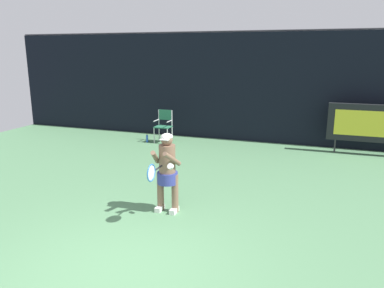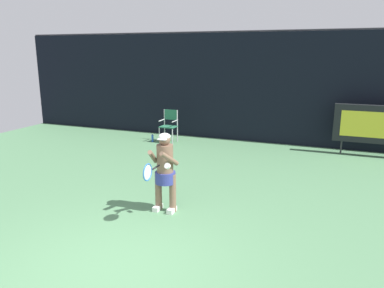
{
  "view_description": "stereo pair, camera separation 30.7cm",
  "coord_description": "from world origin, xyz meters",
  "px_view_note": "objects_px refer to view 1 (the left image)",
  "views": [
    {
      "loc": [
        2.51,
        -4.0,
        2.99
      ],
      "look_at": [
        -0.1,
        3.39,
        1.05
      ],
      "focal_mm": 35.12,
      "sensor_mm": 36.0,
      "label": 1
    },
    {
      "loc": [
        2.8,
        -3.89,
        2.99
      ],
      "look_at": [
        -0.1,
        3.39,
        1.05
      ],
      "focal_mm": 35.12,
      "sensor_mm": 36.0,
      "label": 2
    }
  ],
  "objects_px": {
    "scoreboard": "(367,123)",
    "tennis_racket": "(152,172)",
    "water_bottle": "(147,139)",
    "umpire_chair": "(164,124)",
    "tennis_player": "(167,169)"
  },
  "relations": [
    {
      "from": "umpire_chair",
      "to": "tennis_player",
      "type": "relative_size",
      "value": 0.71
    },
    {
      "from": "water_bottle",
      "to": "tennis_player",
      "type": "xyz_separation_m",
      "value": [
        2.87,
        -4.95,
        0.72
      ]
    },
    {
      "from": "scoreboard",
      "to": "tennis_racket",
      "type": "relative_size",
      "value": 3.65
    },
    {
      "from": "water_bottle",
      "to": "tennis_racket",
      "type": "xyz_separation_m",
      "value": [
        2.85,
        -5.56,
        0.84
      ]
    },
    {
      "from": "water_bottle",
      "to": "tennis_racket",
      "type": "distance_m",
      "value": 6.31
    },
    {
      "from": "scoreboard",
      "to": "tennis_player",
      "type": "distance_m",
      "value": 6.93
    },
    {
      "from": "scoreboard",
      "to": "umpire_chair",
      "type": "relative_size",
      "value": 2.04
    },
    {
      "from": "umpire_chair",
      "to": "tennis_racket",
      "type": "bearing_deg",
      "value": -68.15
    },
    {
      "from": "scoreboard",
      "to": "water_bottle",
      "type": "height_order",
      "value": "scoreboard"
    },
    {
      "from": "umpire_chair",
      "to": "water_bottle",
      "type": "xyz_separation_m",
      "value": [
        -0.53,
        -0.23,
        -0.5
      ]
    },
    {
      "from": "scoreboard",
      "to": "umpire_chair",
      "type": "height_order",
      "value": "scoreboard"
    },
    {
      "from": "water_bottle",
      "to": "tennis_racket",
      "type": "height_order",
      "value": "tennis_racket"
    },
    {
      "from": "umpire_chair",
      "to": "tennis_racket",
      "type": "relative_size",
      "value": 1.79
    },
    {
      "from": "tennis_racket",
      "to": "scoreboard",
      "type": "bearing_deg",
      "value": 49.54
    },
    {
      "from": "scoreboard",
      "to": "tennis_racket",
      "type": "xyz_separation_m",
      "value": [
        -3.94,
        -6.33,
        0.02
      ]
    }
  ]
}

